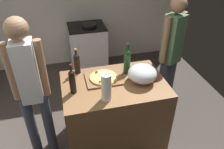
# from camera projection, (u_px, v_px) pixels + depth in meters

# --- Properties ---
(ground_plane) EXTENTS (4.36, 3.50, 0.02)m
(ground_plane) POSITION_uv_depth(u_px,v_px,m) (89.00, 106.00, 3.52)
(ground_plane) COLOR #3F3833
(counter) EXTENTS (1.15, 0.77, 0.90)m
(counter) POSITION_uv_depth(u_px,v_px,m) (114.00, 113.00, 2.72)
(counter) COLOR brown
(counter) RESTS_ON ground_plane
(cutting_board) EXTENTS (0.40, 0.32, 0.02)m
(cutting_board) POSITION_uv_depth(u_px,v_px,m) (104.00, 79.00, 2.53)
(cutting_board) COLOR brown
(cutting_board) RESTS_ON counter
(pizza) EXTENTS (0.31, 0.31, 0.03)m
(pizza) POSITION_uv_depth(u_px,v_px,m) (104.00, 77.00, 2.52)
(pizza) COLOR tan
(pizza) RESTS_ON cutting_board
(mixing_bowl) EXTENTS (0.32, 0.32, 0.19)m
(mixing_bowl) POSITION_uv_depth(u_px,v_px,m) (142.00, 74.00, 2.46)
(mixing_bowl) COLOR #B2B2B7
(mixing_bowl) RESTS_ON counter
(paper_towel_roll) EXTENTS (0.10, 0.10, 0.30)m
(paper_towel_roll) POSITION_uv_depth(u_px,v_px,m) (106.00, 87.00, 2.17)
(paper_towel_roll) COLOR white
(paper_towel_roll) RESTS_ON counter
(wine_bottle_clear) EXTENTS (0.08, 0.08, 0.37)m
(wine_bottle_clear) POSITION_uv_depth(u_px,v_px,m) (127.00, 60.00, 2.56)
(wine_bottle_clear) COLOR #143819
(wine_bottle_clear) RESTS_ON counter
(wine_bottle_green) EXTENTS (0.07, 0.07, 0.31)m
(wine_bottle_green) POSITION_uv_depth(u_px,v_px,m) (77.00, 63.00, 2.58)
(wine_bottle_green) COLOR black
(wine_bottle_green) RESTS_ON counter
(wine_bottle_amber) EXTENTS (0.07, 0.07, 0.34)m
(wine_bottle_amber) POSITION_uv_depth(u_px,v_px,m) (72.00, 81.00, 2.26)
(wine_bottle_amber) COLOR black
(wine_bottle_amber) RESTS_ON counter
(stove) EXTENTS (0.65, 0.61, 0.92)m
(stove) POSITION_uv_depth(u_px,v_px,m) (88.00, 48.00, 4.20)
(stove) COLOR #B7B7BC
(stove) RESTS_ON ground_plane
(person_in_stripes) EXTENTS (0.36, 0.21, 1.73)m
(person_in_stripes) POSITION_uv_depth(u_px,v_px,m) (31.00, 88.00, 2.25)
(person_in_stripes) COLOR #383D4C
(person_in_stripes) RESTS_ON ground_plane
(person_in_red) EXTENTS (0.35, 0.27, 1.69)m
(person_in_red) POSITION_uv_depth(u_px,v_px,m) (171.00, 52.00, 2.93)
(person_in_red) COLOR #383D4C
(person_in_red) RESTS_ON ground_plane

